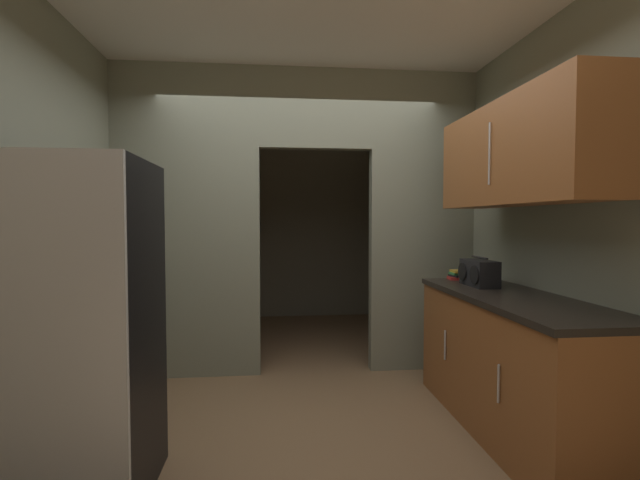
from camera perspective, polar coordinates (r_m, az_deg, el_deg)
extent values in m
plane|color=brown|center=(3.22, -1.10, -23.48)|extent=(20.00, 20.00, 0.00)
cube|color=silver|center=(3.56, -1.72, 25.73)|extent=(3.69, 6.56, 0.06)
cube|color=gray|center=(4.23, -16.33, 2.16)|extent=(1.28, 0.12, 2.79)
cube|color=gray|center=(4.39, 12.62, 2.21)|extent=(0.98, 0.12, 2.79)
cube|color=gray|center=(4.30, -0.55, 16.13)|extent=(1.03, 0.12, 0.72)
cube|color=gray|center=(6.69, -3.90, 2.32)|extent=(3.29, 0.10, 2.79)
cube|color=gray|center=(5.59, -19.99, 2.16)|extent=(0.10, 2.53, 2.79)
cube|color=gray|center=(5.73, 12.76, 2.25)|extent=(0.10, 2.53, 2.79)
cube|color=gray|center=(2.99, 34.54, 1.76)|extent=(0.10, 3.78, 2.79)
cube|color=black|center=(2.64, -28.27, -9.92)|extent=(0.72, 0.70, 1.71)
cube|color=#B7BABC|center=(2.31, -31.75, -11.71)|extent=(0.72, 0.03, 1.71)
cube|color=brown|center=(3.37, 23.01, -14.46)|extent=(0.59, 1.82, 0.87)
cube|color=black|center=(3.27, 23.15, -6.76)|extent=(0.63, 1.82, 0.04)
cylinder|color=#B7BABC|center=(2.88, 21.54, -16.45)|extent=(0.01, 0.01, 0.22)
cylinder|color=#B7BABC|center=(3.58, 15.45, -12.62)|extent=(0.01, 0.01, 0.22)
cube|color=brown|center=(3.26, 23.43, 9.90)|extent=(0.34, 1.64, 0.67)
cylinder|color=#B7BABC|center=(3.17, 20.52, 10.15)|extent=(0.01, 0.01, 0.40)
cube|color=black|center=(3.62, 19.41, -3.94)|extent=(0.16, 0.35, 0.20)
cylinder|color=#262626|center=(3.61, 19.44, -2.09)|extent=(0.02, 0.25, 0.02)
cylinder|color=black|center=(3.49, 18.84, -4.17)|extent=(0.01, 0.14, 0.14)
cylinder|color=black|center=(3.68, 17.46, -3.82)|extent=(0.01, 0.14, 0.14)
cube|color=red|center=(3.97, 16.78, -4.60)|extent=(0.14, 0.14, 0.02)
cube|color=black|center=(3.97, 16.84, -4.31)|extent=(0.11, 0.14, 0.02)
cube|color=#388C47|center=(3.96, 16.87, -4.06)|extent=(0.11, 0.12, 0.02)
cube|color=gold|center=(3.97, 17.01, -3.79)|extent=(0.11, 0.15, 0.02)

